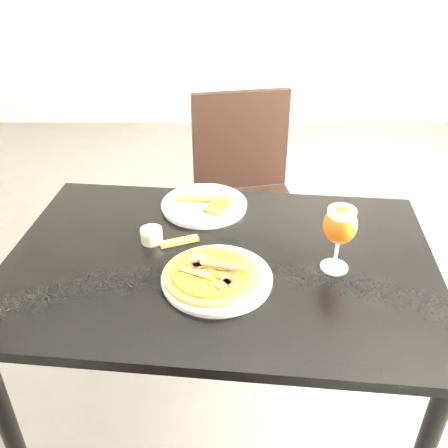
{
  "coord_description": "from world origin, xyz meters",
  "views": [
    {
      "loc": [
        -0.25,
        -1.18,
        1.58
      ],
      "look_at": [
        -0.25,
        0.0,
        0.83
      ],
      "focal_mm": 40.0,
      "sensor_mm": 36.0,
      "label": 1
    }
  ],
  "objects_px": {
    "dining_table": "(220,284)",
    "chair_far": "(246,197)",
    "beer_glass": "(340,226)",
    "pizza": "(212,274)"
  },
  "relations": [
    {
      "from": "chair_far",
      "to": "beer_glass",
      "type": "height_order",
      "value": "chair_far"
    },
    {
      "from": "dining_table",
      "to": "beer_glass",
      "type": "relative_size",
      "value": 6.73
    },
    {
      "from": "beer_glass",
      "to": "pizza",
      "type": "bearing_deg",
      "value": -170.39
    },
    {
      "from": "dining_table",
      "to": "chair_far",
      "type": "xyz_separation_m",
      "value": [
        0.11,
        0.76,
        -0.14
      ]
    },
    {
      "from": "chair_far",
      "to": "beer_glass",
      "type": "relative_size",
      "value": 5.01
    },
    {
      "from": "dining_table",
      "to": "chair_far",
      "type": "bearing_deg",
      "value": 87.85
    },
    {
      "from": "chair_far",
      "to": "beer_glass",
      "type": "bearing_deg",
      "value": -86.18
    },
    {
      "from": "chair_far",
      "to": "pizza",
      "type": "distance_m",
      "value": 0.9
    },
    {
      "from": "pizza",
      "to": "beer_glass",
      "type": "height_order",
      "value": "beer_glass"
    },
    {
      "from": "dining_table",
      "to": "beer_glass",
      "type": "xyz_separation_m",
      "value": [
        0.31,
        -0.04,
        0.23
      ]
    }
  ]
}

